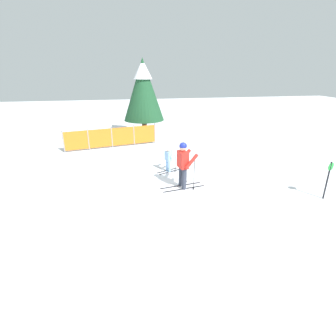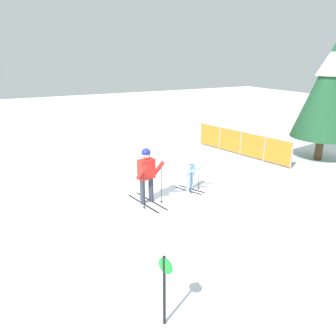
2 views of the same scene
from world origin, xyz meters
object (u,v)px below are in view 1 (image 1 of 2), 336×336
skier_adult (183,161)px  skier_child (169,157)px  conifer_far (143,89)px  safety_fence (112,137)px  trail_marker (328,176)px

skier_adult → skier_child: 1.75m
conifer_far → safety_fence: bearing=-128.2°
skier_child → conifer_far: (-0.38, 6.75, 2.32)m
safety_fence → trail_marker: size_ratio=3.77×
safety_fence → conifer_far: 4.09m
conifer_far → trail_marker: bearing=-63.2°
skier_adult → trail_marker: size_ratio=1.31×
skier_child → trail_marker: (4.77, -3.42, 0.18)m
skier_child → safety_fence: safety_fence is taller
skier_adult → skier_child: (-0.23, 1.69, -0.39)m
skier_child → trail_marker: trail_marker is taller
conifer_far → trail_marker: conifer_far is taller
skier_child → safety_fence: size_ratio=0.22×
skier_adult → safety_fence: bearing=104.1°
skier_adult → conifer_far: bearing=83.6°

